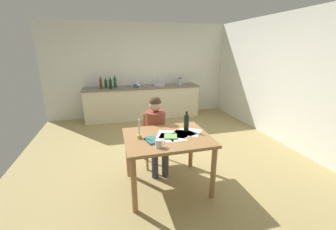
{
  "coord_description": "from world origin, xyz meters",
  "views": [
    {
      "loc": [
        -0.84,
        -3.61,
        1.92
      ],
      "look_at": [
        0.04,
        -0.35,
        0.85
      ],
      "focal_mm": 22.67,
      "sensor_mm": 36.0,
      "label": 1
    }
  ],
  "objects": [
    {
      "name": "paper_notice",
      "position": [
        -0.18,
        -1.09,
        0.78
      ],
      "size": [
        0.31,
        0.36,
        0.0
      ],
      "primitive_type": "cube",
      "rotation": [
        0.0,
        0.0,
        -0.43
      ],
      "color": "white",
      "rests_on": "dining_table"
    },
    {
      "name": "coffee_mug",
      "position": [
        -0.34,
        -1.35,
        0.83
      ],
      "size": [
        0.12,
        0.08,
        0.1
      ],
      "color": "white",
      "rests_on": "dining_table"
    },
    {
      "name": "kitchen_counter",
      "position": [
        0.0,
        2.24,
        0.45
      ],
      "size": [
        3.18,
        0.64,
        0.9
      ],
      "color": "beige",
      "rests_on": "ground"
    },
    {
      "name": "dining_table",
      "position": [
        -0.16,
        -1.05,
        0.66
      ],
      "size": [
        1.15,
        0.92,
        0.78
      ],
      "color": "#9E7042",
      "rests_on": "ground"
    },
    {
      "name": "ground_plane",
      "position": [
        0.0,
        0.0,
        -0.02
      ],
      "size": [
        5.2,
        5.2,
        0.04
      ],
      "primitive_type": "cube",
      "color": "tan"
    },
    {
      "name": "stovetop_kettle",
      "position": [
        1.1,
        2.24,
        1.0
      ],
      "size": [
        0.18,
        0.18,
        0.22
      ],
      "color": "#B7BABF",
      "rests_on": "kitchen_counter"
    },
    {
      "name": "paper_bill",
      "position": [
        0.04,
        -1.03,
        0.78
      ],
      "size": [
        0.32,
        0.36,
        0.0
      ],
      "primitive_type": "cube",
      "rotation": [
        0.0,
        0.0,
        -0.48
      ],
      "color": "white",
      "rests_on": "dining_table"
    },
    {
      "name": "chair_at_table",
      "position": [
        -0.19,
        -0.35,
        0.48
      ],
      "size": [
        0.42,
        0.42,
        0.86
      ],
      "color": "#9E7042",
      "rests_on": "ground"
    },
    {
      "name": "paper_receipt",
      "position": [
        0.11,
        -0.99,
        0.78
      ],
      "size": [
        0.3,
        0.35,
        0.0
      ],
      "primitive_type": "cube",
      "rotation": [
        0.0,
        0.0,
        0.36
      ],
      "color": "white",
      "rests_on": "dining_table"
    },
    {
      "name": "candlestick",
      "position": [
        -0.53,
        -1.03,
        0.85
      ],
      "size": [
        0.06,
        0.06,
        0.27
      ],
      "color": "gold",
      "rests_on": "dining_table"
    },
    {
      "name": "wall_right",
      "position": [
        2.6,
        0.0,
        1.3
      ],
      "size": [
        0.12,
        5.2,
        2.6
      ],
      "primitive_type": "cube",
      "color": "silver",
      "rests_on": "ground"
    },
    {
      "name": "wine_glass_near_sink",
      "position": [
        0.06,
        2.39,
        1.01
      ],
      "size": [
        0.07,
        0.07,
        0.15
      ],
      "color": "silver",
      "rests_on": "kitchen_counter"
    },
    {
      "name": "wine_bottle_on_table",
      "position": [
        0.15,
        -0.93,
        0.9
      ],
      "size": [
        0.07,
        0.07,
        0.29
      ],
      "color": "black",
      "rests_on": "dining_table"
    },
    {
      "name": "mixing_bowl",
      "position": [
        -0.16,
        2.21,
        0.95
      ],
      "size": [
        0.22,
        0.22,
        0.1
      ],
      "primitive_type": "ellipsoid",
      "color": "white",
      "rests_on": "kitchen_counter"
    },
    {
      "name": "bottle_wine_red",
      "position": [
        -0.85,
        2.14,
        1.02
      ],
      "size": [
        0.08,
        0.08,
        0.28
      ],
      "color": "black",
      "rests_on": "kitchen_counter"
    },
    {
      "name": "sink_unit",
      "position": [
        0.47,
        2.24,
        0.92
      ],
      "size": [
        0.36,
        0.36,
        0.24
      ],
      "color": "#B2B7BC",
      "rests_on": "kitchen_counter"
    },
    {
      "name": "paper_letter",
      "position": [
        -0.17,
        -0.98,
        0.78
      ],
      "size": [
        0.3,
        0.35,
        0.0
      ],
      "primitive_type": "cube",
      "rotation": [
        0.0,
        0.0,
        -0.38
      ],
      "color": "white",
      "rests_on": "dining_table"
    },
    {
      "name": "wine_glass_by_kettle",
      "position": [
        -0.03,
        2.39,
        1.01
      ],
      "size": [
        0.07,
        0.07,
        0.15
      ],
      "color": "silver",
      "rests_on": "kitchen_counter"
    },
    {
      "name": "book_cookery",
      "position": [
        -0.13,
        -1.1,
        0.79
      ],
      "size": [
        0.21,
        0.2,
        0.02
      ],
      "primitive_type": "cube",
      "rotation": [
        0.0,
        0.0,
        -0.28
      ],
      "color": "#73BD55",
      "rests_on": "dining_table"
    },
    {
      "name": "paper_flyer",
      "position": [
        0.22,
        -1.01,
        0.78
      ],
      "size": [
        0.35,
        0.36,
        0.0
      ],
      "primitive_type": "cube",
      "rotation": [
        0.0,
        0.0,
        -0.64
      ],
      "color": "white",
      "rests_on": "dining_table"
    },
    {
      "name": "teacup_on_counter",
      "position": [
        -0.21,
        2.09,
        0.95
      ],
      "size": [
        0.13,
        0.09,
        0.1
      ],
      "color": "#33598C",
      "rests_on": "kitchen_counter"
    },
    {
      "name": "paper_envelope",
      "position": [
        -0.05,
        -1.1,
        0.78
      ],
      "size": [
        0.22,
        0.3,
        0.0
      ],
      "primitive_type": "cube",
      "rotation": [
        0.0,
        0.0,
        0.03
      ],
      "color": "white",
      "rests_on": "dining_table"
    },
    {
      "name": "wine_glass_back_left",
      "position": [
        -0.14,
        2.39,
        1.01
      ],
      "size": [
        0.07,
        0.07,
        0.15
      ],
      "color": "silver",
      "rests_on": "kitchen_counter"
    },
    {
      "name": "wall_back",
      "position": [
        0.0,
        2.6,
        1.3
      ],
      "size": [
        5.2,
        0.12,
        2.6
      ],
      "primitive_type": "cube",
      "color": "silver",
      "rests_on": "ground"
    },
    {
      "name": "bottle_vinegar",
      "position": [
        -0.97,
        2.32,
        1.01
      ],
      "size": [
        0.07,
        0.07,
        0.25
      ],
      "color": "#194C23",
      "rests_on": "kitchen_counter"
    },
    {
      "name": "bottle_oil",
      "position": [
        -1.1,
        2.2,
        1.03
      ],
      "size": [
        0.07,
        0.07,
        0.31
      ],
      "color": "#593319",
      "rests_on": "kitchen_counter"
    },
    {
      "name": "bottle_sauce",
      "position": [
        -0.73,
        2.27,
        1.04
      ],
      "size": [
        0.08,
        0.08,
        0.32
      ],
      "color": "#194C23",
      "rests_on": "kitchen_counter"
    },
    {
      "name": "person_seated",
      "position": [
        -0.19,
        -0.5,
        0.68
      ],
      "size": [
        0.34,
        0.6,
        1.19
      ],
      "color": "brown",
      "rests_on": "ground"
    },
    {
      "name": "book_magazine",
      "position": [
        -0.39,
        -1.16,
        0.79
      ],
      "size": [
        0.18,
        0.24,
        0.03
      ],
      "primitive_type": "cube",
      "rotation": [
        0.0,
        0.0,
        0.23
      ],
      "color": "#316E69",
      "rests_on": "dining_table"
    }
  ]
}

